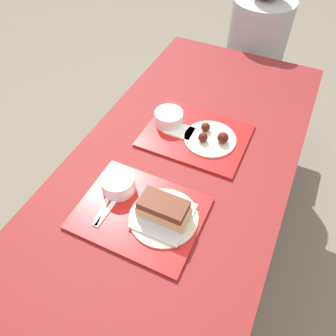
% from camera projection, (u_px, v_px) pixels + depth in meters
% --- Properties ---
extents(ground_plane, '(12.00, 12.00, 0.00)m').
position_uv_depth(ground_plane, '(174.00, 259.00, 1.82)').
color(ground_plane, '#706656').
extents(picnic_table, '(0.82, 1.82, 0.78)m').
position_uv_depth(picnic_table, '(176.00, 184.00, 1.30)').
color(picnic_table, maroon).
rests_on(picnic_table, ground_plane).
extents(picnic_bench_far, '(0.77, 0.28, 0.45)m').
position_uv_depth(picnic_bench_far, '(244.00, 92.00, 2.20)').
color(picnic_bench_far, maroon).
rests_on(picnic_bench_far, ground_plane).
extents(tray_near, '(0.41, 0.32, 0.01)m').
position_uv_depth(tray_near, '(140.00, 213.00, 1.09)').
color(tray_near, red).
rests_on(tray_near, picnic_table).
extents(tray_far, '(0.41, 0.32, 0.01)m').
position_uv_depth(tray_far, '(195.00, 135.00, 1.33)').
color(tray_far, red).
rests_on(tray_far, picnic_table).
extents(bowl_coleslaw_near, '(0.12, 0.12, 0.06)m').
position_uv_depth(bowl_coleslaw_near, '(118.00, 183.00, 1.13)').
color(bowl_coleslaw_near, silver).
rests_on(bowl_coleslaw_near, tray_near).
extents(brisket_sandwich_plate, '(0.23, 0.23, 0.09)m').
position_uv_depth(brisket_sandwich_plate, '(164.00, 212.00, 1.05)').
color(brisket_sandwich_plate, beige).
rests_on(brisket_sandwich_plate, tray_near).
extents(plastic_fork_near, '(0.05, 0.17, 0.00)m').
position_uv_depth(plastic_fork_near, '(105.00, 205.00, 1.10)').
color(plastic_fork_near, white).
rests_on(plastic_fork_near, tray_near).
extents(plastic_knife_near, '(0.02, 0.17, 0.00)m').
position_uv_depth(plastic_knife_near, '(110.00, 207.00, 1.10)').
color(plastic_knife_near, white).
rests_on(plastic_knife_near, tray_near).
extents(condiment_packet, '(0.04, 0.03, 0.01)m').
position_uv_depth(condiment_packet, '(150.00, 196.00, 1.13)').
color(condiment_packet, '#3F3F47').
rests_on(condiment_packet, tray_near).
extents(bowl_coleslaw_far, '(0.12, 0.12, 0.06)m').
position_uv_depth(bowl_coleslaw_far, '(169.00, 117.00, 1.35)').
color(bowl_coleslaw_far, silver).
rests_on(bowl_coleslaw_far, tray_far).
extents(wings_plate_far, '(0.21, 0.21, 0.05)m').
position_uv_depth(wings_plate_far, '(211.00, 137.00, 1.30)').
color(wings_plate_far, beige).
rests_on(wings_plate_far, tray_far).
extents(napkin_far, '(0.11, 0.08, 0.01)m').
position_uv_depth(napkin_far, '(180.00, 131.00, 1.34)').
color(napkin_far, white).
rests_on(napkin_far, tray_far).
extents(person_seated_across, '(0.34, 0.34, 0.70)m').
position_uv_depth(person_seated_across, '(257.00, 41.00, 1.92)').
color(person_seated_across, '#9E9EA3').
rests_on(person_seated_across, picnic_bench_far).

